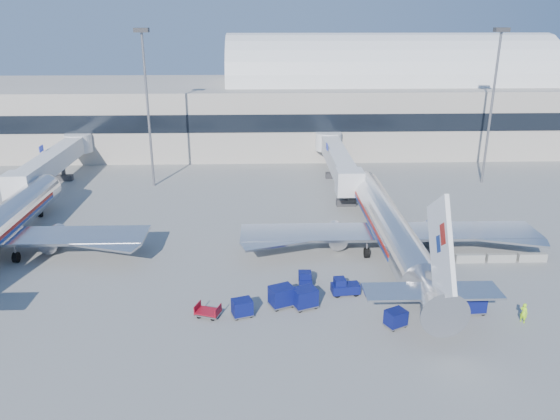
{
  "coord_description": "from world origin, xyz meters",
  "views": [
    {
      "loc": [
        -3.46,
        -49.09,
        24.69
      ],
      "look_at": [
        -1.74,
        6.0,
        4.59
      ],
      "focal_mm": 35.0,
      "sensor_mm": 36.0,
      "label": 1
    }
  ],
  "objects_px": {
    "tug_lead": "(344,287)",
    "cart_solo_near": "(396,318)",
    "cart_train_a": "(305,297)",
    "ramp_worker": "(524,313)",
    "tug_right": "(431,280)",
    "barrier_far": "(532,257)",
    "barrier_mid": "(501,258)",
    "mast_east": "(494,84)",
    "cart_open_red": "(208,313)",
    "cart_train_c": "(242,307)",
    "jetbridge_mid": "(56,160)",
    "tug_left": "(305,278)",
    "jetbridge_near": "(337,157)",
    "barrier_near": "(470,258)",
    "cart_train_b": "(282,296)",
    "mast_west": "(146,86)",
    "airliner_main": "(390,228)",
    "cart_solo_far": "(472,302)"
  },
  "relations": [
    {
      "from": "barrier_mid",
      "to": "barrier_far",
      "type": "bearing_deg",
      "value": 0.0
    },
    {
      "from": "tug_right",
      "to": "cart_solo_near",
      "type": "bearing_deg",
      "value": -116.87
    },
    {
      "from": "tug_left",
      "to": "cart_solo_far",
      "type": "bearing_deg",
      "value": -109.09
    },
    {
      "from": "airliner_main",
      "to": "cart_train_b",
      "type": "distance_m",
      "value": 16.32
    },
    {
      "from": "jetbridge_mid",
      "to": "ramp_worker",
      "type": "distance_m",
      "value": 66.52
    },
    {
      "from": "jetbridge_mid",
      "to": "mast_west",
      "type": "height_order",
      "value": "mast_west"
    },
    {
      "from": "airliner_main",
      "to": "barrier_near",
      "type": "relative_size",
      "value": 12.42
    },
    {
      "from": "jetbridge_near",
      "to": "tug_lead",
      "type": "bearing_deg",
      "value": -96.03
    },
    {
      "from": "cart_open_red",
      "to": "mast_west",
      "type": "bearing_deg",
      "value": 125.82
    },
    {
      "from": "jetbridge_mid",
      "to": "tug_left",
      "type": "relative_size",
      "value": 10.91
    },
    {
      "from": "mast_east",
      "to": "tug_right",
      "type": "xyz_separation_m",
      "value": [
        -17.73,
        -33.28,
        -14.08
      ]
    },
    {
      "from": "barrier_near",
      "to": "cart_train_b",
      "type": "distance_m",
      "value": 21.69
    },
    {
      "from": "mast_west",
      "to": "barrier_mid",
      "type": "bearing_deg",
      "value": -34.14
    },
    {
      "from": "jetbridge_mid",
      "to": "barrier_far",
      "type": "bearing_deg",
      "value": -26.02
    },
    {
      "from": "airliner_main",
      "to": "jetbridge_near",
      "type": "bearing_deg",
      "value": 95.22
    },
    {
      "from": "barrier_mid",
      "to": "cart_train_a",
      "type": "xyz_separation_m",
      "value": [
        -21.23,
        -8.69,
        0.53
      ]
    },
    {
      "from": "jetbridge_mid",
      "to": "mast_west",
      "type": "xyz_separation_m",
      "value": [
        14.4,
        -0.81,
        10.86
      ]
    },
    {
      "from": "barrier_mid",
      "to": "cart_train_b",
      "type": "height_order",
      "value": "cart_train_b"
    },
    {
      "from": "jetbridge_mid",
      "to": "ramp_worker",
      "type": "relative_size",
      "value": 15.41
    },
    {
      "from": "mast_west",
      "to": "cart_open_red",
      "type": "bearing_deg",
      "value": -72.94
    },
    {
      "from": "tug_lead",
      "to": "cart_solo_near",
      "type": "relative_size",
      "value": 1.27
    },
    {
      "from": "jetbridge_mid",
      "to": "ramp_worker",
      "type": "height_order",
      "value": "jetbridge_mid"
    },
    {
      "from": "tug_right",
      "to": "barrier_far",
      "type": "bearing_deg",
      "value": 32.24
    },
    {
      "from": "airliner_main",
      "to": "tug_right",
      "type": "xyz_separation_m",
      "value": [
        2.27,
        -7.79,
        -2.22
      ]
    },
    {
      "from": "barrier_near",
      "to": "cart_solo_near",
      "type": "relative_size",
      "value": 1.42
    },
    {
      "from": "mast_east",
      "to": "cart_open_red",
      "type": "relative_size",
      "value": 9.51
    },
    {
      "from": "jetbridge_near",
      "to": "jetbridge_mid",
      "type": "relative_size",
      "value": 1.0
    },
    {
      "from": "cart_train_a",
      "to": "ramp_worker",
      "type": "xyz_separation_m",
      "value": [
        18.2,
        -3.02,
        -0.09
      ]
    },
    {
      "from": "barrier_far",
      "to": "barrier_mid",
      "type": "bearing_deg",
      "value": 180.0
    },
    {
      "from": "tug_right",
      "to": "barrier_mid",
      "type": "bearing_deg",
      "value": 39.37
    },
    {
      "from": "mast_east",
      "to": "tug_lead",
      "type": "relative_size",
      "value": 8.44
    },
    {
      "from": "tug_left",
      "to": "cart_open_red",
      "type": "xyz_separation_m",
      "value": [
        -8.73,
        -5.47,
        -0.35
      ]
    },
    {
      "from": "tug_left",
      "to": "ramp_worker",
      "type": "bearing_deg",
      "value": -109.89
    },
    {
      "from": "tug_left",
      "to": "cart_open_red",
      "type": "height_order",
      "value": "tug_left"
    },
    {
      "from": "mast_west",
      "to": "jetbridge_mid",
      "type": "bearing_deg",
      "value": 176.79
    },
    {
      "from": "jetbridge_near",
      "to": "jetbridge_mid",
      "type": "xyz_separation_m",
      "value": [
        -42.0,
        0.0,
        0.0
      ]
    },
    {
      "from": "jetbridge_mid",
      "to": "tug_right",
      "type": "relative_size",
      "value": 10.8
    },
    {
      "from": "airliner_main",
      "to": "cart_open_red",
      "type": "distance_m",
      "value": 22.34
    },
    {
      "from": "cart_train_c",
      "to": "airliner_main",
      "type": "bearing_deg",
      "value": 20.98
    },
    {
      "from": "mast_east",
      "to": "cart_train_c",
      "type": "xyz_separation_m",
      "value": [
        -35.43,
        -37.99,
        -13.97
      ]
    },
    {
      "from": "mast_east",
      "to": "jetbridge_near",
      "type": "bearing_deg",
      "value": 177.93
    },
    {
      "from": "mast_west",
      "to": "jetbridge_near",
      "type": "bearing_deg",
      "value": 1.68
    },
    {
      "from": "mast_east",
      "to": "tug_right",
      "type": "relative_size",
      "value": 8.88
    },
    {
      "from": "barrier_mid",
      "to": "cart_train_a",
      "type": "bearing_deg",
      "value": -157.74
    },
    {
      "from": "jetbridge_mid",
      "to": "barrier_far",
      "type": "xyz_separation_m",
      "value": [
        59.0,
        -28.81,
        -3.48
      ]
    },
    {
      "from": "barrier_far",
      "to": "cart_open_red",
      "type": "xyz_separation_m",
      "value": [
        -32.94,
        -9.99,
        -0.06
      ]
    },
    {
      "from": "barrier_near",
      "to": "barrier_mid",
      "type": "bearing_deg",
      "value": 0.0
    },
    {
      "from": "cart_train_a",
      "to": "cart_solo_near",
      "type": "xyz_separation_m",
      "value": [
        7.29,
        -3.38,
        -0.18
      ]
    },
    {
      "from": "jetbridge_near",
      "to": "tug_left",
      "type": "height_order",
      "value": "jetbridge_near"
    },
    {
      "from": "airliner_main",
      "to": "cart_train_c",
      "type": "height_order",
      "value": "airliner_main"
    }
  ]
}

